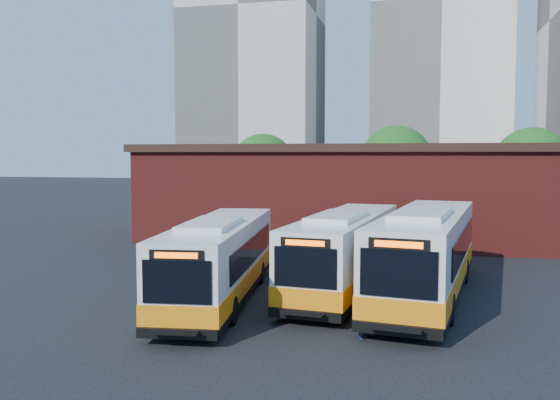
% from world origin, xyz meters
% --- Properties ---
extents(ground, '(220.00, 220.00, 0.00)m').
position_xyz_m(ground, '(0.00, 0.00, 0.00)').
color(ground, black).
extents(bus_midwest, '(3.85, 12.34, 3.32)m').
position_xyz_m(bus_midwest, '(-3.50, 1.08, 1.51)').
color(bus_midwest, silver).
rests_on(bus_midwest, ground).
extents(bus_mideast, '(3.82, 12.61, 3.39)m').
position_xyz_m(bus_mideast, '(1.11, 4.09, 1.54)').
color(bus_mideast, silver).
rests_on(bus_mideast, ground).
extents(bus_east, '(4.55, 13.65, 3.66)m').
position_xyz_m(bus_east, '(4.44, 3.40, 1.66)').
color(bus_east, silver).
rests_on(bus_east, ground).
extents(transit_worker, '(0.47, 0.67, 1.76)m').
position_xyz_m(transit_worker, '(2.45, -2.52, 0.88)').
color(transit_worker, black).
rests_on(transit_worker, ground).
extents(depot_building, '(28.60, 12.60, 6.40)m').
position_xyz_m(depot_building, '(0.00, 20.00, 3.26)').
color(depot_building, maroon).
rests_on(depot_building, ground).
extents(tree_west, '(6.00, 6.00, 7.65)m').
position_xyz_m(tree_west, '(-10.00, 32.00, 4.64)').
color(tree_west, '#382314').
rests_on(tree_west, ground).
extents(tree_mid, '(6.56, 6.56, 8.36)m').
position_xyz_m(tree_mid, '(2.00, 34.00, 5.08)').
color(tree_mid, '#382314').
rests_on(tree_mid, ground).
extents(tree_east, '(6.24, 6.24, 7.96)m').
position_xyz_m(tree_east, '(13.00, 31.00, 4.83)').
color(tree_east, '#382314').
rests_on(tree_east, ground).
extents(tower_left, '(20.00, 18.00, 56.20)m').
position_xyz_m(tower_left, '(-22.00, 72.00, 27.84)').
color(tower_left, beige).
rests_on(tower_left, ground).
extents(tower_center, '(22.00, 20.00, 61.20)m').
position_xyz_m(tower_center, '(7.00, 86.00, 30.34)').
color(tower_center, silver).
rests_on(tower_center, ground).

